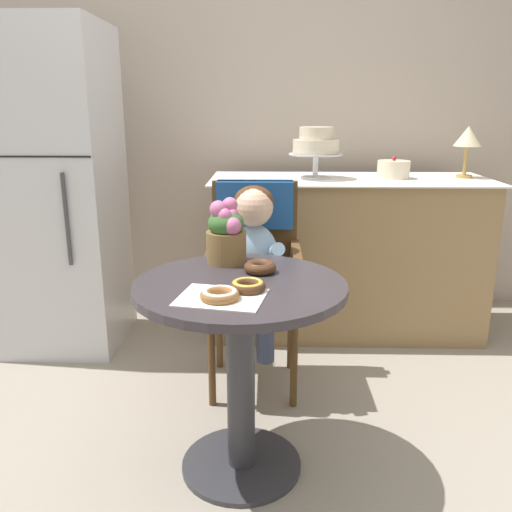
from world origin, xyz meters
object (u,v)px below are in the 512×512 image
donut_side (220,294)px  cafe_table (241,340)px  flower_vase (226,233)px  tiered_cake_stand (316,145)px  seated_child (253,252)px  table_lamp (468,139)px  round_layer_cake (393,169)px  donut_front (248,286)px  refrigerator (54,192)px  wicker_chair (254,251)px  donut_mid (260,267)px

donut_side → cafe_table: bearing=73.1°
flower_vase → tiered_cake_stand: (0.42, 1.07, 0.25)m
seated_child → table_lamp: table_lamp is taller
cafe_table → round_layer_cake: size_ratio=4.02×
donut_front → refrigerator: size_ratio=0.07×
cafe_table → flower_vase: size_ratio=2.93×
wicker_chair → donut_side: 0.88m
wicker_chair → tiered_cake_stand: tiered_cake_stand is taller
seated_child → flower_vase: bearing=-106.7°
tiered_cake_stand → table_lamp: 0.84m
wicker_chair → tiered_cake_stand: (0.32, 0.60, 0.44)m
donut_mid → round_layer_cake: bearing=58.9°
donut_side → flower_vase: size_ratio=0.50×
cafe_table → refrigerator: size_ratio=0.42×
cafe_table → round_layer_cake: round_layer_cake is taller
flower_vase → table_lamp: 1.71m
cafe_table → donut_side: (-0.05, -0.17, 0.23)m
wicker_chair → tiered_cake_stand: size_ratio=3.18×
table_lamp → donut_mid: bearing=-132.5°
tiered_cake_stand → round_layer_cake: 0.46m
wicker_chair → donut_mid: bearing=-88.9°
donut_front → cafe_table: bearing=108.3°
cafe_table → donut_front: 0.25m
donut_side → table_lamp: table_lamp is taller
wicker_chair → seated_child: bearing=-92.4°
donut_front → donut_side: bearing=-134.8°
flower_vase → round_layer_cake: (0.85, 1.08, 0.11)m
seated_child → refrigerator: 1.23m
cafe_table → refrigerator: refrigerator is taller
refrigerator → flower_vase: bearing=-41.3°
donut_mid → round_layer_cake: 1.42m
seated_child → table_lamp: bearing=34.7°
wicker_chair → round_layer_cake: 1.03m
seated_child → flower_vase: 0.36m
cafe_table → round_layer_cake: (0.79, 1.31, 0.44)m
flower_vase → table_lamp: bearing=41.5°
donut_front → flower_vase: 0.35m
flower_vase → round_layer_cake: size_ratio=1.37×
wicker_chair → round_layer_cake: round_layer_cake is taller
wicker_chair → donut_mid: size_ratio=8.30×
wicker_chair → round_layer_cake: bearing=36.5°
cafe_table → wicker_chair: size_ratio=0.75×
wicker_chair → flower_vase: 0.51m
wicker_chair → refrigerator: size_ratio=0.56×
donut_mid → flower_vase: size_ratio=0.47×
flower_vase → table_lamp: table_lamp is taller
donut_front → donut_mid: bearing=80.1°
cafe_table → donut_mid: (0.07, 0.11, 0.23)m
donut_front → refrigerator: refrigerator is taller
donut_mid → table_lamp: (1.13, 1.24, 0.38)m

